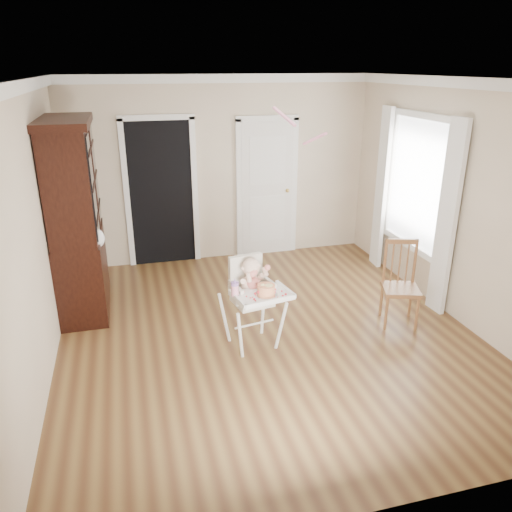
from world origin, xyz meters
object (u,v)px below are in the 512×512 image
object	(u,v)px
high_chair	(252,293)
sippy_cup	(235,289)
dining_chair	(400,286)
cake	(266,290)
china_cabinet	(76,219)

from	to	relation	value
high_chair	sippy_cup	distance (m)	0.33
sippy_cup	dining_chair	distance (m)	2.03
cake	sippy_cup	world-z (taller)	sippy_cup
cake	dining_chair	world-z (taller)	dining_chair
high_chair	china_cabinet	distance (m)	2.31
sippy_cup	china_cabinet	size ratio (longest dim) A/B	0.08
china_cabinet	dining_chair	xyz separation A→B (m)	(3.53, -1.33, -0.69)
high_chair	china_cabinet	size ratio (longest dim) A/B	0.44
high_chair	cake	xyz separation A→B (m)	(0.08, -0.24, 0.13)
high_chair	cake	world-z (taller)	high_chair
sippy_cup	china_cabinet	distance (m)	2.24
high_chair	dining_chair	xyz separation A→B (m)	(1.77, 0.07, -0.16)
china_cabinet	dining_chair	size ratio (longest dim) A/B	2.35
sippy_cup	china_cabinet	bearing A→B (deg)	134.03
cake	dining_chair	size ratio (longest dim) A/B	0.24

